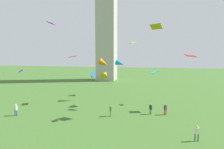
% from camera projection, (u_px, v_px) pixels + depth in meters
% --- Properties ---
extents(person_0, '(0.49, 0.38, 1.65)m').
position_uv_depth(person_0, '(197.00, 132.00, 19.91)').
color(person_0, '#51754C').
rests_on(person_0, ground_plane).
extents(person_1, '(0.45, 0.48, 1.62)m').
position_uv_depth(person_1, '(165.00, 109.00, 28.60)').
color(person_1, red).
rests_on(person_1, ground_plane).
extents(person_2, '(0.35, 0.51, 1.67)m').
position_uv_depth(person_2, '(110.00, 110.00, 27.87)').
color(person_2, '#51754C').
rests_on(person_2, ground_plane).
extents(person_3, '(0.53, 0.39, 1.76)m').
position_uv_depth(person_3, '(16.00, 109.00, 28.16)').
color(person_3, '#235693').
rests_on(person_3, ground_plane).
extents(person_4, '(0.40, 0.48, 1.60)m').
position_uv_depth(person_4, '(151.00, 108.00, 28.81)').
color(person_4, '#51754C').
rests_on(person_4, ground_plane).
extents(kite_flying_0, '(1.24, 1.28, 0.30)m').
position_uv_depth(kite_flying_0, '(133.00, 43.00, 26.33)').
color(kite_flying_0, '#C9C70A').
extents(kite_flying_1, '(1.10, 0.85, 0.57)m').
position_uv_depth(kite_flying_1, '(51.00, 23.00, 27.47)').
color(kite_flying_1, '#9E2EEC').
extents(kite_flying_2, '(1.47, 1.32, 0.55)m').
position_uv_depth(kite_flying_2, '(154.00, 72.00, 34.39)').
color(kite_flying_2, '#26BEA4').
extents(kite_flying_3, '(1.83, 1.46, 0.71)m').
position_uv_depth(kite_flying_3, '(156.00, 27.00, 27.12)').
color(kite_flying_3, '#B6910F').
extents(kite_flying_4, '(1.40, 2.12, 1.74)m').
position_uv_depth(kite_flying_4, '(105.00, 74.00, 33.69)').
color(kite_flying_4, '#B3940A').
extents(kite_flying_5, '(2.68, 2.08, 2.13)m').
position_uv_depth(kite_flying_5, '(104.00, 63.00, 37.35)').
color(kite_flying_5, '#BC6B0A').
extents(kite_flying_6, '(1.95, 2.02, 0.39)m').
position_uv_depth(kite_flying_6, '(73.00, 57.00, 34.89)').
color(kite_flying_6, '#DD2690').
extents(kite_flying_7, '(1.08, 1.13, 0.50)m').
position_uv_depth(kite_flying_7, '(21.00, 71.00, 28.35)').
color(kite_flying_7, '#522EE1').
extents(kite_flying_8, '(1.80, 1.43, 1.31)m').
position_uv_depth(kite_flying_8, '(120.00, 63.00, 31.17)').
color(kite_flying_8, '#1682B2').
extents(kite_flying_9, '(1.79, 1.50, 0.46)m').
position_uv_depth(kite_flying_9, '(190.00, 56.00, 30.20)').
color(kite_flying_9, red).
extents(kite_flying_10, '(2.22, 2.52, 2.03)m').
position_uv_depth(kite_flying_10, '(92.00, 76.00, 42.50)').
color(kite_flying_10, '#2969B7').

